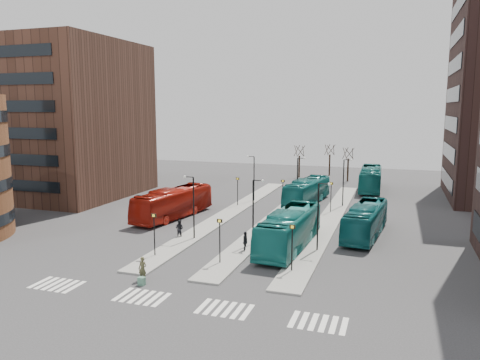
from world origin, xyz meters
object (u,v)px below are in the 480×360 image
(teal_bus_d, at_px, (371,179))
(commuter_c, at_px, (260,235))
(suitcase, at_px, (142,281))
(teal_bus_a, at_px, (290,229))
(commuter_a, at_px, (179,228))
(commuter_b, at_px, (245,242))
(red_bus, at_px, (173,203))
(teal_bus_b, at_px, (307,191))
(traveller, at_px, (143,269))
(teal_bus_c, at_px, (365,220))

(teal_bus_d, xyz_separation_m, commuter_c, (-8.08, -33.62, -0.92))
(suitcase, xyz_separation_m, teal_bus_a, (8.13, 12.34, 1.48))
(commuter_a, xyz_separation_m, commuter_b, (7.64, -2.43, 0.03))
(red_bus, height_order, teal_bus_d, teal_bus_d)
(teal_bus_a, bearing_deg, suitcase, -120.48)
(teal_bus_a, relative_size, commuter_b, 6.86)
(teal_bus_d, bearing_deg, teal_bus_a, -100.42)
(suitcase, bearing_deg, commuter_c, 67.07)
(teal_bus_d, bearing_deg, commuter_a, -117.42)
(teal_bus_a, distance_m, teal_bus_b, 20.81)
(suitcase, xyz_separation_m, commuter_c, (5.32, 12.44, 0.59))
(suitcase, distance_m, traveller, 1.10)
(commuter_a, height_order, commuter_b, commuter_b)
(traveller, height_order, commuter_c, traveller)
(commuter_c, bearing_deg, traveller, 18.49)
(teal_bus_c, bearing_deg, commuter_c, -139.29)
(red_bus, bearing_deg, commuter_b, -30.18)
(teal_bus_b, xyz_separation_m, teal_bus_c, (8.53, -14.28, -0.05))
(teal_bus_a, bearing_deg, traveller, -123.60)
(teal_bus_a, bearing_deg, commuter_b, -141.81)
(teal_bus_c, distance_m, traveller, 23.26)
(commuter_c, bearing_deg, teal_bus_d, -148.87)
(teal_bus_c, bearing_deg, teal_bus_d, 98.15)
(teal_bus_c, bearing_deg, traveller, -123.58)
(suitcase, bearing_deg, commuter_b, 64.92)
(traveller, relative_size, commuter_a, 1.00)
(traveller, relative_size, commuter_b, 0.97)
(commuter_b, distance_m, commuter_c, 2.62)
(red_bus, xyz_separation_m, teal_bus_c, (21.76, -0.99, -0.13))
(traveller, bearing_deg, red_bus, 111.63)
(traveller, distance_m, commuter_c, 12.93)
(teal_bus_c, relative_size, commuter_c, 6.47)
(suitcase, height_order, traveller, traveller)
(red_bus, relative_size, teal_bus_c, 1.08)
(suitcase, relative_size, traveller, 0.33)
(traveller, bearing_deg, teal_bus_b, 80.40)
(teal_bus_b, bearing_deg, commuter_a, -104.89)
(commuter_a, relative_size, commuter_c, 1.01)
(teal_bus_c, xyz_separation_m, commuter_c, (-9.11, -6.31, -0.72))
(teal_bus_b, height_order, commuter_a, teal_bus_b)
(commuter_a, bearing_deg, red_bus, -55.53)
(teal_bus_b, xyz_separation_m, commuter_a, (-8.86, -20.71, -0.76))
(commuter_b, height_order, commuter_c, commuter_b)
(suitcase, relative_size, commuter_b, 0.32)
(commuter_b, bearing_deg, teal_bus_b, -9.65)
(red_bus, relative_size, commuter_c, 7.00)
(teal_bus_a, relative_size, teal_bus_d, 0.98)
(teal_bus_b, height_order, teal_bus_d, teal_bus_d)
(teal_bus_d, relative_size, commuter_b, 7.00)
(teal_bus_c, xyz_separation_m, traveller, (-14.81, -17.92, -0.71))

